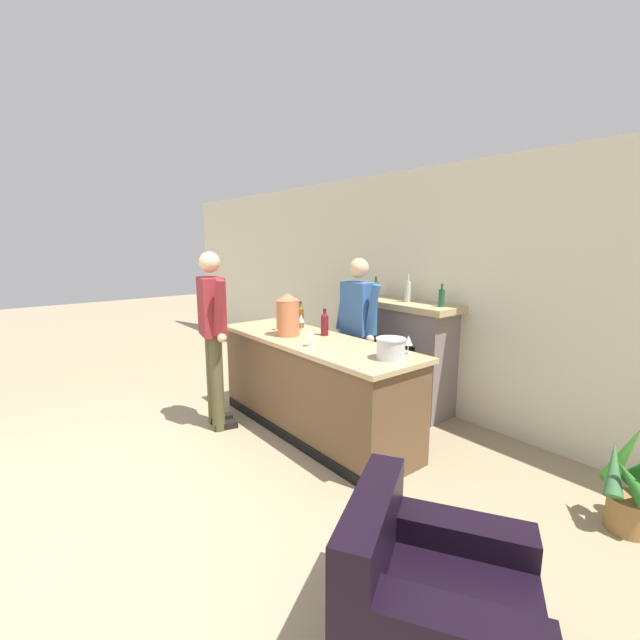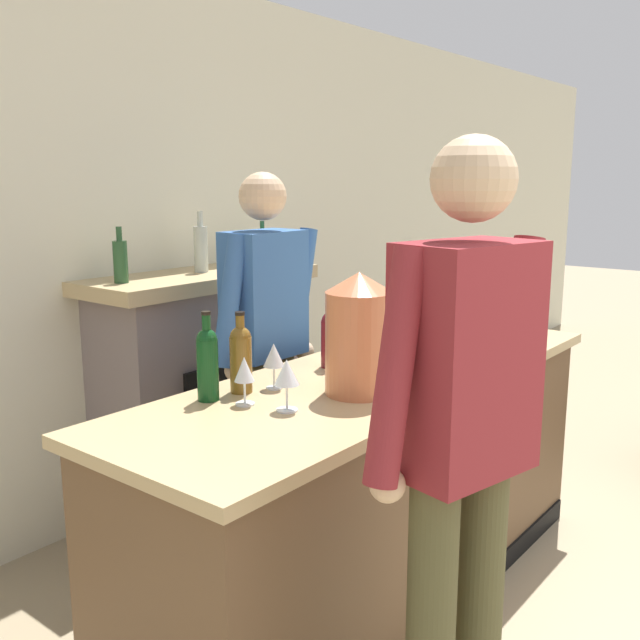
{
  "view_description": "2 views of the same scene",
  "coord_description": "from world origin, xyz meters",
  "px_view_note": "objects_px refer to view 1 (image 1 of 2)",
  "views": [
    {
      "loc": [
        3.17,
        -0.34,
        1.94
      ],
      "look_at": [
        -0.28,
        2.4,
        1.13
      ],
      "focal_mm": 24.0,
      "sensor_mm": 36.0,
      "label": 1
    },
    {
      "loc": [
        -2.44,
        0.66,
        1.73
      ],
      "look_at": [
        0.06,
        2.66,
        1.1
      ],
      "focal_mm": 40.0,
      "sensor_mm": 36.0,
      "label": 2
    }
  ],
  "objects_px": {
    "potted_plant_corner": "(632,486)",
    "wine_bottle_cabernet_heavy": "(295,314)",
    "wine_glass_back_row": "(408,341)",
    "ice_bucket_steel": "(391,349)",
    "wine_glass_near_bucket": "(287,317)",
    "wine_glass_mid_counter": "(310,334)",
    "wine_bottle_riesling_slim": "(325,323)",
    "wine_bottle_burgundy_dark": "(300,316)",
    "armchair_black": "(426,606)",
    "copper_dispenser": "(288,315)",
    "person_bartender": "(358,331)",
    "wine_glass_by_dispenser": "(277,319)",
    "person_customer": "(213,332)",
    "wine_glass_front_left": "(301,319)",
    "fireplace_stone": "(405,354)"
  },
  "relations": [
    {
      "from": "armchair_black",
      "to": "copper_dispenser",
      "type": "xyz_separation_m",
      "value": [
        -2.56,
        0.97,
        0.93
      ]
    },
    {
      "from": "person_bartender",
      "to": "copper_dispenser",
      "type": "xyz_separation_m",
      "value": [
        -0.29,
        -0.72,
        0.22
      ]
    },
    {
      "from": "copper_dispenser",
      "to": "wine_glass_mid_counter",
      "type": "relative_size",
      "value": 2.84
    },
    {
      "from": "person_customer",
      "to": "wine_glass_front_left",
      "type": "relative_size",
      "value": 10.75
    },
    {
      "from": "ice_bucket_steel",
      "to": "wine_glass_mid_counter",
      "type": "height_order",
      "value": "ice_bucket_steel"
    },
    {
      "from": "wine_bottle_cabernet_heavy",
      "to": "person_customer",
      "type": "bearing_deg",
      "value": -92.16
    },
    {
      "from": "wine_bottle_cabernet_heavy",
      "to": "wine_glass_back_row",
      "type": "relative_size",
      "value": 1.87
    },
    {
      "from": "wine_glass_front_left",
      "to": "wine_glass_back_row",
      "type": "bearing_deg",
      "value": 4.69
    },
    {
      "from": "wine_glass_mid_counter",
      "to": "wine_bottle_burgundy_dark",
      "type": "bearing_deg",
      "value": 149.94
    },
    {
      "from": "wine_bottle_cabernet_heavy",
      "to": "ice_bucket_steel",
      "type": "bearing_deg",
      "value": -6.82
    },
    {
      "from": "wine_bottle_cabernet_heavy",
      "to": "potted_plant_corner",
      "type": "bearing_deg",
      "value": 8.52
    },
    {
      "from": "wine_glass_back_row",
      "to": "ice_bucket_steel",
      "type": "bearing_deg",
      "value": -88.67
    },
    {
      "from": "person_bartender",
      "to": "ice_bucket_steel",
      "type": "distance_m",
      "value": 1.13
    },
    {
      "from": "person_customer",
      "to": "armchair_black",
      "type": "bearing_deg",
      "value": -6.5
    },
    {
      "from": "potted_plant_corner",
      "to": "wine_bottle_cabernet_heavy",
      "type": "distance_m",
      "value": 3.37
    },
    {
      "from": "armchair_black",
      "to": "wine_glass_mid_counter",
      "type": "xyz_separation_m",
      "value": [
        -2.06,
        0.88,
        0.82
      ]
    },
    {
      "from": "copper_dispenser",
      "to": "wine_glass_back_row",
      "type": "distance_m",
      "value": 1.33
    },
    {
      "from": "person_customer",
      "to": "wine_glass_back_row",
      "type": "height_order",
      "value": "person_customer"
    },
    {
      "from": "wine_glass_near_bucket",
      "to": "wine_glass_by_dispenser",
      "type": "xyz_separation_m",
      "value": [
        0.04,
        -0.16,
        0.01
      ]
    },
    {
      "from": "potted_plant_corner",
      "to": "copper_dispenser",
      "type": "height_order",
      "value": "copper_dispenser"
    },
    {
      "from": "ice_bucket_steel",
      "to": "wine_bottle_riesling_slim",
      "type": "distance_m",
      "value": 1.05
    },
    {
      "from": "armchair_black",
      "to": "wine_glass_near_bucket",
      "type": "relative_size",
      "value": 6.79
    },
    {
      "from": "wine_bottle_riesling_slim",
      "to": "wine_bottle_cabernet_heavy",
      "type": "relative_size",
      "value": 0.88
    },
    {
      "from": "fireplace_stone",
      "to": "wine_bottle_burgundy_dark",
      "type": "relative_size",
      "value": 5.32
    },
    {
      "from": "person_bartender",
      "to": "person_customer",
      "type": "bearing_deg",
      "value": -117.89
    },
    {
      "from": "wine_bottle_burgundy_dark",
      "to": "wine_glass_by_dispenser",
      "type": "xyz_separation_m",
      "value": [
        -0.06,
        -0.27,
        -0.01
      ]
    },
    {
      "from": "wine_glass_back_row",
      "to": "person_bartender",
      "type": "bearing_deg",
      "value": 161.42
    },
    {
      "from": "copper_dispenser",
      "to": "wine_bottle_riesling_slim",
      "type": "bearing_deg",
      "value": 52.78
    },
    {
      "from": "wine_glass_mid_counter",
      "to": "wine_bottle_riesling_slim",
      "type": "bearing_deg",
      "value": 124.42
    },
    {
      "from": "person_bartender",
      "to": "wine_glass_back_row",
      "type": "distance_m",
      "value": 1.04
    },
    {
      "from": "wine_glass_near_bucket",
      "to": "wine_glass_mid_counter",
      "type": "bearing_deg",
      "value": -20.7
    },
    {
      "from": "person_bartender",
      "to": "potted_plant_corner",
      "type": "bearing_deg",
      "value": 2.86
    },
    {
      "from": "person_bartender",
      "to": "wine_glass_near_bucket",
      "type": "bearing_deg",
      "value": -142.19
    },
    {
      "from": "wine_glass_near_bucket",
      "to": "wine_glass_mid_counter",
      "type": "relative_size",
      "value": 1.09
    },
    {
      "from": "person_customer",
      "to": "copper_dispenser",
      "type": "distance_m",
      "value": 0.78
    },
    {
      "from": "wine_glass_by_dispenser",
      "to": "wine_glass_front_left",
      "type": "bearing_deg",
      "value": 51.56
    },
    {
      "from": "person_bartender",
      "to": "wine_bottle_cabernet_heavy",
      "type": "height_order",
      "value": "person_bartender"
    },
    {
      "from": "person_customer",
      "to": "wine_glass_near_bucket",
      "type": "xyz_separation_m",
      "value": [
        0.08,
        0.86,
        0.07
      ]
    },
    {
      "from": "wine_bottle_cabernet_heavy",
      "to": "wine_glass_front_left",
      "type": "xyz_separation_m",
      "value": [
        0.24,
        -0.09,
        -0.02
      ]
    },
    {
      "from": "wine_bottle_burgundy_dark",
      "to": "wine_bottle_cabernet_heavy",
      "type": "relative_size",
      "value": 0.94
    },
    {
      "from": "wine_bottle_burgundy_dark",
      "to": "wine_bottle_cabernet_heavy",
      "type": "height_order",
      "value": "wine_bottle_cabernet_heavy"
    },
    {
      "from": "person_customer",
      "to": "copper_dispenser",
      "type": "height_order",
      "value": "person_customer"
    },
    {
      "from": "wine_bottle_burgundy_dark",
      "to": "person_customer",
      "type": "bearing_deg",
      "value": -100.35
    },
    {
      "from": "potted_plant_corner",
      "to": "wine_bottle_burgundy_dark",
      "type": "xyz_separation_m",
      "value": [
        -3.1,
        -0.51,
        0.8
      ]
    },
    {
      "from": "fireplace_stone",
      "to": "person_customer",
      "type": "distance_m",
      "value": 2.19
    },
    {
      "from": "armchair_black",
      "to": "wine_glass_by_dispenser",
      "type": "bearing_deg",
      "value": 160.04
    },
    {
      "from": "wine_bottle_riesling_slim",
      "to": "wine_glass_by_dispenser",
      "type": "distance_m",
      "value": 0.59
    },
    {
      "from": "ice_bucket_steel",
      "to": "wine_glass_near_bucket",
      "type": "xyz_separation_m",
      "value": [
        -1.62,
        0.06,
        0.03
      ]
    },
    {
      "from": "armchair_black",
      "to": "ice_bucket_steel",
      "type": "relative_size",
      "value": 4.58
    },
    {
      "from": "wine_glass_near_bucket",
      "to": "wine_glass_front_left",
      "type": "distance_m",
      "value": 0.21
    }
  ]
}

